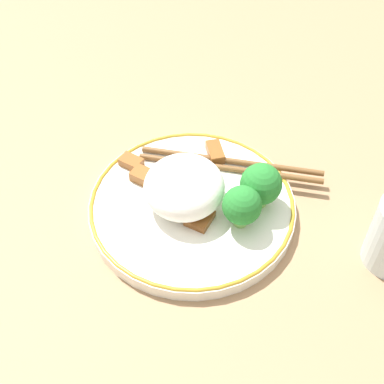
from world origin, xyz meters
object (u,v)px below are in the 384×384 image
object	(u,v)px
chopsticks	(231,165)
broccoli_back_center	(261,185)
plate	(192,206)
broccoli_back_left	(242,206)

from	to	relation	value
chopsticks	broccoli_back_center	bearing A→B (deg)	-144.07
plate	broccoli_back_left	size ratio (longest dim) A/B	4.52
broccoli_back_center	chopsticks	bearing A→B (deg)	35.93
plate	broccoli_back_left	xyz separation A→B (m)	(-0.02, -0.06, 0.04)
plate	broccoli_back_left	world-z (taller)	broccoli_back_left
broccoli_back_left	broccoli_back_center	size ratio (longest dim) A/B	0.95
broccoli_back_center	broccoli_back_left	bearing A→B (deg)	151.48
plate	broccoli_back_center	bearing A→B (deg)	-80.88
broccoli_back_left	broccoli_back_center	world-z (taller)	broccoli_back_center
broccoli_back_left	chopsticks	xyz separation A→B (m)	(0.09, 0.02, -0.03)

